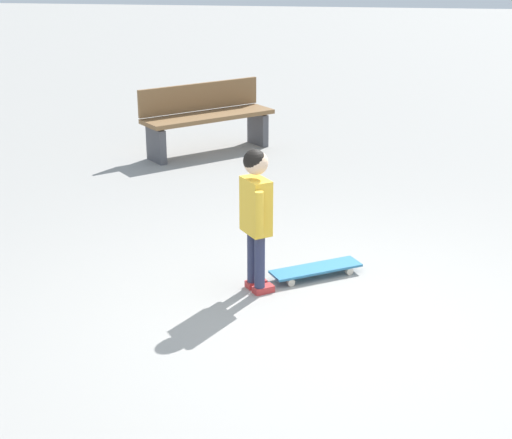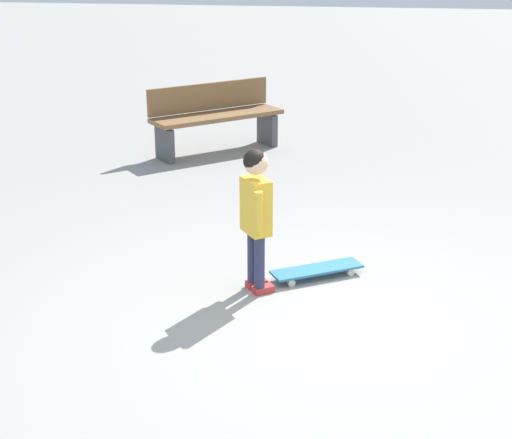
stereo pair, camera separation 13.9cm
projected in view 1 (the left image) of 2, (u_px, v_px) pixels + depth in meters
name	position (u px, v px, depth m)	size (l,w,h in m)	color
ground_plane	(324.00, 330.00, 4.99)	(50.00, 50.00, 0.00)	gray
child_person	(256.00, 205.00, 5.33)	(0.27, 0.40, 1.06)	#2D3351
skateboard	(316.00, 269.00, 5.77)	(0.70, 0.54, 0.07)	teal
street_bench	(206.00, 117.00, 9.01)	(1.48, 1.40, 0.80)	brown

